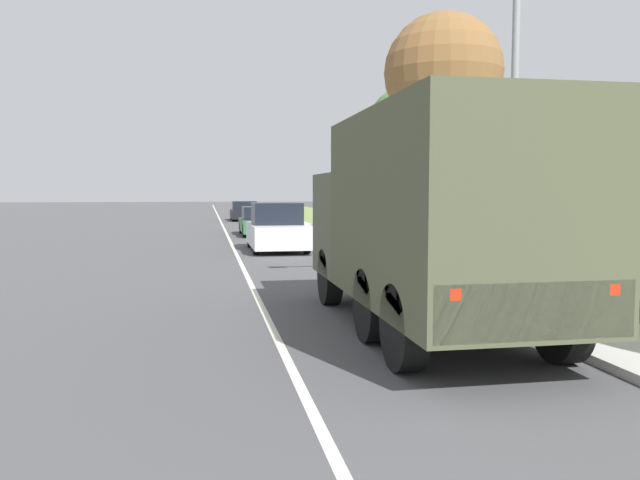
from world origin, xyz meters
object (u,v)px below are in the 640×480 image
car_nearest_ahead (277,229)px  pickup_truck (635,254)px  lamp_post (504,82)px  car_third_ahead (244,212)px  military_truck (430,217)px  car_second_ahead (259,222)px

car_nearest_ahead → pickup_truck: 12.73m
car_nearest_ahead → lamp_post: size_ratio=0.65×
car_third_ahead → pickup_truck: (5.47, -34.80, 0.26)m
lamp_post → military_truck: bearing=-135.3°
military_truck → lamp_post: (2.25, 2.23, 2.42)m
military_truck → lamp_post: 3.99m
military_truck → car_second_ahead: bearing=92.1°
military_truck → car_nearest_ahead: bearing=93.4°
car_third_ahead → lamp_post: bearing=-85.4°
pickup_truck → car_second_ahead: bearing=106.3°
car_third_ahead → military_truck: bearing=-89.1°
pickup_truck → car_nearest_ahead: bearing=116.6°
military_truck → pickup_truck: 5.35m
car_nearest_ahead → lamp_post: bearing=-74.7°
military_truck → lamp_post: size_ratio=0.99×
car_second_ahead → car_third_ahead: size_ratio=0.99×
military_truck → car_third_ahead: 36.76m
military_truck → lamp_post: lamp_post is taller
military_truck → car_nearest_ahead: (-0.79, 13.32, -0.96)m
lamp_post → car_third_ahead: bearing=94.6°
military_truck → car_second_ahead: size_ratio=1.50×
car_second_ahead → pickup_truck: pickup_truck is taller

